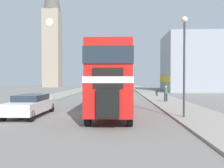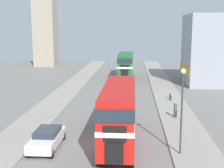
# 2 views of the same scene
# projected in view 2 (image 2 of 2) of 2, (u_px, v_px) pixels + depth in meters

# --- Properties ---
(ground_plane) EXTENTS (120.00, 120.00, 0.00)m
(ground_plane) POSITION_uv_depth(u_px,v_px,m) (101.00, 145.00, 23.14)
(ground_plane) COLOR slate
(sidewalk_right) EXTENTS (3.50, 120.00, 0.12)m
(sidewalk_right) POSITION_uv_depth(u_px,v_px,m) (193.00, 147.00, 22.67)
(sidewalk_right) COLOR gray
(sidewalk_right) RESTS_ON ground_plane
(sidewalk_left) EXTENTS (3.50, 120.00, 0.12)m
(sidewalk_left) POSITION_uv_depth(u_px,v_px,m) (12.00, 142.00, 23.59)
(sidewalk_left) COLOR gray
(sidewalk_left) RESTS_ON ground_plane
(double_decker_bus) EXTENTS (2.38, 10.96, 4.30)m
(double_decker_bus) POSITION_uv_depth(u_px,v_px,m) (119.00, 109.00, 23.60)
(double_decker_bus) COLOR red
(double_decker_bus) RESTS_ON ground_plane
(bus_distant) EXTENTS (2.54, 10.25, 4.25)m
(bus_distant) POSITION_uv_depth(u_px,v_px,m) (126.00, 63.00, 55.18)
(bus_distant) COLOR #1E602D
(bus_distant) RESTS_ON ground_plane
(car_parked_near) EXTENTS (1.80, 4.51, 1.35)m
(car_parked_near) POSITION_uv_depth(u_px,v_px,m) (47.00, 138.00, 22.58)
(car_parked_near) COLOR white
(car_parked_near) RESTS_ON ground_plane
(pedestrian_walking) EXTENTS (0.32, 0.32, 1.57)m
(pedestrian_walking) POSITION_uv_depth(u_px,v_px,m) (175.00, 108.00, 29.86)
(pedestrian_walking) COLOR #282833
(pedestrian_walking) RESTS_ON sidewalk_right
(bicycle_on_pavement) EXTENTS (0.05, 1.76, 0.78)m
(bicycle_on_pavement) POSITION_uv_depth(u_px,v_px,m) (170.00, 97.00, 37.32)
(bicycle_on_pavement) COLOR black
(bicycle_on_pavement) RESTS_ON sidewalk_right
(street_lamp) EXTENTS (0.36, 0.36, 5.86)m
(street_lamp) POSITION_uv_depth(u_px,v_px,m) (182.00, 99.00, 20.63)
(street_lamp) COLOR #38383D
(street_lamp) RESTS_ON sidewalk_right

